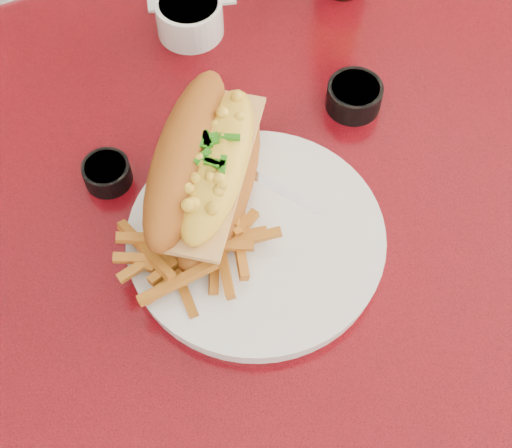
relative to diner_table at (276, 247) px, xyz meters
name	(u,v)px	position (x,y,z in m)	size (l,w,h in m)	color
ground	(269,392)	(0.00, 0.00, -0.61)	(8.00, 8.00, 0.00)	silver
diner_table	(276,247)	(0.00, 0.00, 0.00)	(1.23, 0.83, 0.77)	red
booth_bench_far	(115,24)	(0.00, 0.81, -0.32)	(1.20, 0.51, 0.90)	#9E100A
dinner_plate	(256,239)	(-0.06, -0.07, 0.17)	(0.30, 0.30, 0.02)	white
mac_hoagie	(206,167)	(-0.08, 0.00, 0.22)	(0.22, 0.24, 0.10)	#A5571A
fries_pile	(191,234)	(-0.12, -0.05, 0.20)	(0.12, 0.11, 0.04)	orange
fork	(251,174)	(-0.03, 0.00, 0.18)	(0.10, 0.15, 0.00)	silver
gravy_ramekin	(190,16)	(-0.01, 0.24, 0.19)	(0.08, 0.08, 0.05)	white
sauce_cup_left	(107,172)	(-0.17, 0.07, 0.18)	(0.07, 0.07, 0.03)	black
sauce_cup_right	(354,95)	(0.12, 0.05, 0.18)	(0.07, 0.07, 0.03)	black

